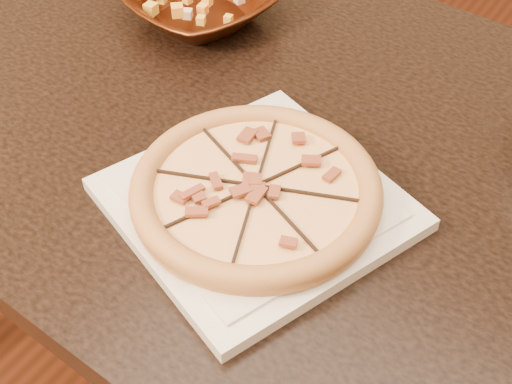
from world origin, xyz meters
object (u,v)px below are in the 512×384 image
Objects in this scene: dining_table at (272,174)px; bronze_bowl at (201,3)px; pizza at (256,190)px; plate at (256,203)px.

dining_table is 5.73× the size of bronze_bowl.
dining_table is 0.32m from bronze_bowl.
pizza is (0.08, -0.16, 0.14)m from dining_table.
plate is at bearing -27.35° from pizza.
pizza reaches higher than dining_table.
plate reaches higher than dining_table.
pizza reaches higher than plate.
pizza is at bearing -44.68° from bronze_bowl.
plate is 0.45m from bronze_bowl.
bronze_bowl reaches higher than plate.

